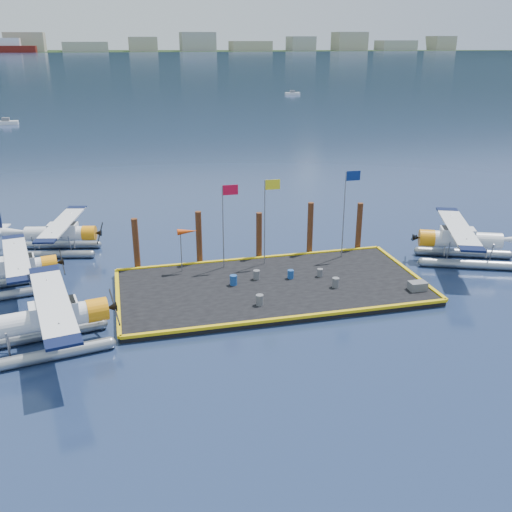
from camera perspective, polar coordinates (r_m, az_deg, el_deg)
The scene contains 24 objects.
ground at distance 38.19m, azimuth 1.55°, elevation -3.41°, with size 4000.00×4000.00×0.00m, color #19294D.
dock at distance 38.11m, azimuth 1.56°, elevation -3.14°, with size 20.00×10.00×0.40m, color black.
dock_bumpers at distance 38.00m, azimuth 1.56°, elevation -2.74°, with size 20.25×10.25×0.18m, color gold, non-canonical shape.
far_backdrop at distance 1788.56m, azimuth -6.22°, elevation 20.43°, with size 3050.00×2050.00×810.00m.
seaplane_a at distance 32.38m, azimuth -20.21°, elevation -6.22°, with size 9.75×10.65×3.77m.
seaplane_b at distance 40.64m, azimuth -23.20°, elevation -1.44°, with size 8.59×9.39×3.32m.
seaplane_c at distance 46.80m, azimuth -19.13°, elevation 1.95°, with size 8.74×9.50×3.36m.
seaplane_d at distance 45.03m, azimuth 19.95°, elevation 1.33°, with size 9.67×10.22×3.71m.
drum_0 at distance 37.86m, azimuth -2.27°, elevation -2.43°, with size 0.48×0.48×0.68m, color navy.
drum_1 at distance 37.86m, azimuth 7.96°, elevation -2.65°, with size 0.46×0.46×0.65m, color #58585D.
drum_2 at distance 38.95m, azimuth 3.48°, elevation -1.83°, with size 0.42×0.42×0.60m, color navy.
drum_3 at distance 35.03m, azimuth 0.37°, elevation -4.41°, with size 0.47×0.47×0.67m, color #58585D.
drum_4 at distance 39.43m, azimuth 6.42°, elevation -1.67°, with size 0.40×0.40×0.56m, color #58585D.
drum_5 at distance 38.73m, azimuth 0.05°, elevation -1.89°, with size 0.45×0.45×0.64m, color #58585D.
crate at distance 38.56m, azimuth 15.85°, elevation -2.89°, with size 1.13×0.75×0.56m, color #58585D.
flagpole_red at distance 39.66m, azimuth -3.05°, elevation 4.27°, with size 1.14×0.08×6.00m.
flagpole_yellow at distance 40.27m, azimuth 1.15°, elevation 4.72°, with size 1.14×0.08×6.20m.
flagpole_blue at distance 42.12m, azimuth 9.09°, elevation 5.43°, with size 1.14×0.08×6.50m.
windsock at distance 39.61m, azimuth -6.90°, elevation 2.35°, with size 1.40×0.44×3.12m.
piling_0 at distance 41.30m, azimuth -11.90°, elevation 1.02°, with size 0.44×0.44×4.00m, color #3F2212.
piling_1 at distance 41.60m, azimuth -5.72°, elevation 1.67°, with size 0.44×0.44×4.20m, color #3F2212.
piling_2 at distance 42.48m, azimuth 0.31°, elevation 1.89°, with size 0.44×0.44×3.80m, color #3F2212.
piling_3 at distance 43.50m, azimuth 5.43°, elevation 2.60°, with size 0.44×0.44×4.30m, color #3F2212.
piling_4 at distance 44.98m, azimuth 10.25°, elevation 2.77°, with size 0.44×0.44×4.00m, color #3F2212.
Camera 1 is at (-9.34, -33.58, 15.62)m, focal length 40.00 mm.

